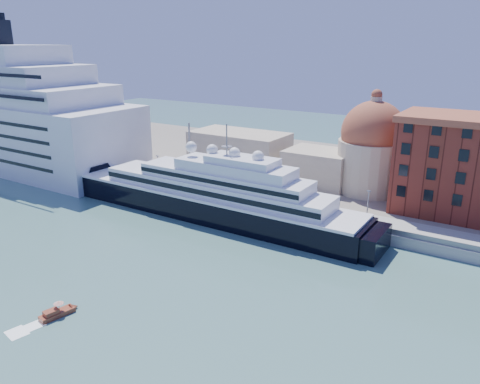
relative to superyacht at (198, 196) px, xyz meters
The scene contains 9 objects.
ground 25.47m from the superyacht, 66.73° to the right, with size 400.00×400.00×0.00m, color #3D6968.
quay 15.19m from the superyacht, 48.05° to the left, with size 180.00×10.00×2.50m, color gray.
land 53.07m from the superyacht, 79.23° to the left, with size 260.00×72.00×2.00m, color slate.
quay_fence 11.95m from the superyacht, 33.33° to the left, with size 180.00×0.10×1.20m, color slate.
superyacht is the anchor object (origin of this frame).
service_barge 44.80m from the superyacht, behind, with size 13.29×7.45×2.84m.
water_taxi 49.72m from the superyacht, 79.41° to the right, with size 2.83×5.59×2.54m.
church 38.85m from the superyacht, 64.88° to the left, with size 66.00×18.00×25.50m.
lamp_posts 10.96m from the superyacht, 106.68° to the left, with size 120.80×2.40×18.00m.
Camera 1 is at (57.60, -64.10, 41.07)m, focal length 35.00 mm.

